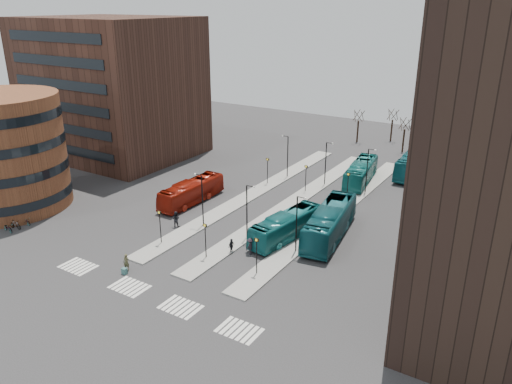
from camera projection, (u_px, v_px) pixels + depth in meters
The scene contains 23 objects.
ground at pixel (103, 312), 41.57m from camera, with size 160.00×160.00×0.00m, color #2A2A2C.
island_left at pixel (255, 193), 67.24m from camera, with size 2.50×45.00×0.15m, color gray.
island_mid at pixel (294, 201), 64.26m from camera, with size 2.50×45.00×0.15m, color gray.
island_right at pixel (337, 211), 61.28m from camera, with size 2.50×45.00×0.15m, color gray.
suitcase at pixel (124, 271), 47.27m from camera, with size 0.48×0.38×0.60m, color navy.
red_bus at pixel (192, 192), 63.62m from camera, with size 2.49×10.62×2.96m, color maroon.
teal_bus_a at pixel (287, 226), 54.00m from camera, with size 2.48×10.60×2.95m, color #15686B.
teal_bus_b at pixel (361, 172), 70.68m from camera, with size 2.61×11.15×3.11m, color #16706E.
teal_bus_c at pixel (330, 222), 54.17m from camera, with size 2.97×12.71×3.54m, color #12545C.
teal_bus_d at pixel (415, 163), 74.06m from camera, with size 2.99×12.80×3.56m, color #156069.
traveller at pixel (126, 262), 47.76m from camera, with size 0.61×0.40×1.68m, color #4D4B2E.
commuter_a at pixel (176, 219), 56.98m from camera, with size 0.91×0.71×1.88m, color black.
commuter_b at pixel (231, 246), 51.03m from camera, with size 0.93×0.39×1.59m, color black.
commuter_c at pixel (250, 246), 50.80m from camera, with size 1.13×0.65×1.75m, color black.
bicycle_near at pixel (8, 228), 55.85m from camera, with size 0.63×1.82×0.95m, color gray.
bicycle_mid at pixel (15, 225), 56.55m from camera, with size 0.49×1.73×1.04m, color gray.
bicycle_far at pixel (26, 221), 57.61m from camera, with size 0.56×1.62×0.85m, color gray.
crosswalk_stripes at pixel (152, 296), 43.86m from camera, with size 22.35×2.40×0.01m.
round_building at pixel (1, 152), 60.88m from camera, with size 15.16×15.16×14.00m.
office_block at pixel (112, 88), 81.38m from camera, with size 25.00×20.12×22.00m.
sign_poles at pixel (263, 201), 58.09m from camera, with size 12.45×22.12×3.65m.
lamp_posts at pixel (292, 181), 61.11m from camera, with size 14.04×20.24×6.12m.
bare_trees at pixel (384, 130), 88.80m from camera, with size 10.97×8.14×5.90m.
Camera 1 is at (29.55, -23.02, 24.25)m, focal length 35.00 mm.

